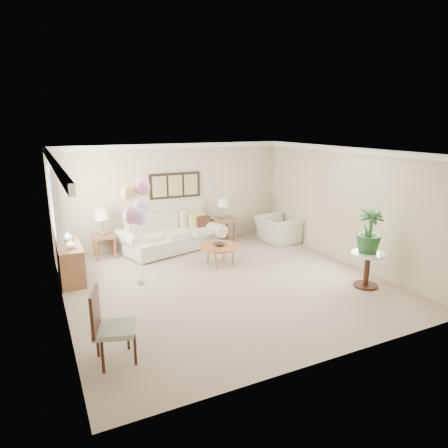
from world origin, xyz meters
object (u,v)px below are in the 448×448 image
object	(u,v)px
sofa	(171,236)
accent_chair	(108,324)
armchair	(278,230)
balloon_cluster	(137,205)
coffee_table	(220,247)

from	to	relation	value
sofa	accent_chair	distance (m)	4.82
armchair	accent_chair	bearing A→B (deg)	122.22
accent_chair	balloon_cluster	bearing A→B (deg)	67.03
armchair	accent_chair	size ratio (longest dim) A/B	0.98
coffee_table	armchair	distance (m)	2.34
coffee_table	armchair	bearing A→B (deg)	23.76
armchair	balloon_cluster	bearing A→B (deg)	103.83
accent_chair	balloon_cluster	distance (m)	2.83
sofa	coffee_table	xyz separation A→B (m)	(0.66, -1.48, 0.05)
armchair	accent_chair	world-z (taller)	accent_chair
accent_chair	balloon_cluster	size ratio (longest dim) A/B	0.51
armchair	balloon_cluster	world-z (taller)	balloon_cluster
balloon_cluster	accent_chair	bearing A→B (deg)	-112.97
coffee_table	balloon_cluster	distance (m)	2.28
accent_chair	coffee_table	bearing A→B (deg)	43.44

